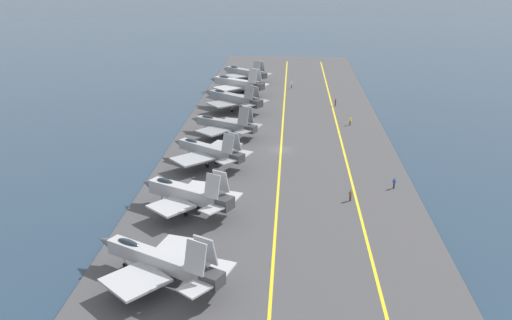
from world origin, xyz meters
TOP-DOWN VIEW (x-y plane):
  - ground_plane at (0.00, 0.00)m, footprint 2000.00×2000.00m
  - carrier_deck at (0.00, 0.00)m, footprint 200.69×41.17m
  - deck_stripe_foul_line at (0.00, -11.32)m, footprint 180.62×0.69m
  - deck_stripe_centerline at (0.00, 0.00)m, footprint 180.62×0.36m
  - parked_jet_second at (-43.78, 11.96)m, footprint 13.46×16.59m
  - parked_jet_third at (-26.65, 12.26)m, footprint 12.31×15.05m
  - parked_jet_fourth at (-8.66, 11.96)m, footprint 13.56×14.73m
  - parked_jet_fifth at (7.51, 11.29)m, footprint 12.68×15.06m
  - parked_jet_sixth at (26.35, 11.59)m, footprint 13.95×15.98m
  - parked_jet_seventh at (42.90, 12.36)m, footprint 13.91×16.43m
  - parked_jet_eighth at (58.96, 11.79)m, footprint 13.54×15.29m
  - crew_white_vest at (49.95, -1.67)m, footprint 0.33×0.43m
  - crew_red_vest at (31.83, -12.06)m, footprint 0.44×0.35m
  - crew_blue_vest at (-16.72, -17.39)m, footprint 0.46×0.45m
  - crew_brown_vest at (-21.69, -10.39)m, footprint 0.45×0.45m
  - crew_yellow_vest at (16.27, -13.99)m, footprint 0.42×0.46m

SIDE VIEW (x-z plane):
  - ground_plane at x=0.00m, z-range 0.00..0.00m
  - carrier_deck at x=0.00m, z-range 0.00..0.40m
  - deck_stripe_foul_line at x=0.00m, z-range 0.40..0.41m
  - deck_stripe_centerline at x=0.00m, z-range 0.40..0.41m
  - crew_yellow_vest at x=16.27m, z-range 0.49..2.21m
  - crew_blue_vest at x=-16.72m, z-range 0.48..2.21m
  - crew_brown_vest at x=-21.69m, z-range 0.48..2.21m
  - crew_red_vest at x=31.83m, z-range 0.49..2.24m
  - crew_white_vest at x=49.95m, z-range 0.49..2.25m
  - parked_jet_fifth at x=7.51m, z-range -0.49..5.92m
  - parked_jet_eighth at x=58.96m, z-range -0.30..5.78m
  - parked_jet_second at x=-43.78m, z-range -0.38..6.27m
  - parked_jet_fourth at x=-8.66m, z-range -0.25..6.26m
  - parked_jet_third at x=-26.65m, z-range -0.27..6.51m
  - parked_jet_seventh at x=42.90m, z-range -0.34..6.63m
  - parked_jet_sixth at x=26.35m, z-range 0.01..6.40m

